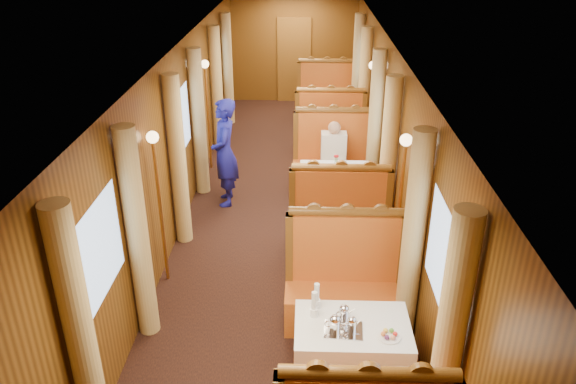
{
  "coord_description": "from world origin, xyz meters",
  "views": [
    {
      "loc": [
        0.29,
        -7.55,
        4.05
      ],
      "look_at": [
        0.09,
        -1.39,
        1.05
      ],
      "focal_mm": 35.0,
      "sensor_mm": 36.0,
      "label": 1
    }
  ],
  "objects_px": {
    "banquette_far_fwd": "(329,133)",
    "rose_vase_mid": "(336,160)",
    "table_mid": "(335,193)",
    "table_far": "(328,118)",
    "banquette_mid_fwd": "(338,223)",
    "fruit_plate": "(389,335)",
    "table_near": "(351,357)",
    "tea_tray": "(343,330)",
    "teapot_left": "(335,326)",
    "teapot_back": "(344,315)",
    "rose_vase_far": "(329,92)",
    "banquette_mid_aft": "(332,163)",
    "teapot_right": "(352,326)",
    "passenger": "(334,150)",
    "banquette_far_aft": "(326,102)",
    "steward": "(225,153)",
    "banquette_near_aft": "(345,288)"
  },
  "relations": [
    {
      "from": "fruit_plate",
      "to": "banquette_far_fwd",
      "type": "bearing_deg",
      "value": 92.84
    },
    {
      "from": "banquette_mid_fwd",
      "to": "teapot_back",
      "type": "xyz_separation_m",
      "value": [
        -0.08,
        -2.42,
        0.39
      ]
    },
    {
      "from": "rose_vase_mid",
      "to": "banquette_far_fwd",
      "type": "bearing_deg",
      "value": 89.93
    },
    {
      "from": "table_far",
      "to": "banquette_mid_fwd",
      "type": "bearing_deg",
      "value": -90.0
    },
    {
      "from": "banquette_far_fwd",
      "to": "passenger",
      "type": "relative_size",
      "value": 1.76
    },
    {
      "from": "teapot_left",
      "to": "teapot_back",
      "type": "relative_size",
      "value": 1.1
    },
    {
      "from": "table_near",
      "to": "teapot_back",
      "type": "bearing_deg",
      "value": 141.9
    },
    {
      "from": "tea_tray",
      "to": "banquette_mid_fwd",
      "type": "bearing_deg",
      "value": 87.96
    },
    {
      "from": "teapot_back",
      "to": "table_mid",
      "type": "bearing_deg",
      "value": 70.96
    },
    {
      "from": "banquette_far_fwd",
      "to": "rose_vase_mid",
      "type": "relative_size",
      "value": 3.72
    },
    {
      "from": "tea_tray",
      "to": "teapot_left",
      "type": "height_order",
      "value": "teapot_left"
    },
    {
      "from": "table_mid",
      "to": "table_far",
      "type": "relative_size",
      "value": 1.0
    },
    {
      "from": "banquette_far_fwd",
      "to": "fruit_plate",
      "type": "bearing_deg",
      "value": -87.16
    },
    {
      "from": "teapot_back",
      "to": "rose_vase_far",
      "type": "relative_size",
      "value": 0.43
    },
    {
      "from": "banquette_mid_fwd",
      "to": "teapot_left",
      "type": "distance_m",
      "value": 2.63
    },
    {
      "from": "banquette_far_fwd",
      "to": "teapot_right",
      "type": "relative_size",
      "value": 9.25
    },
    {
      "from": "banquette_mid_fwd",
      "to": "table_far",
      "type": "xyz_separation_m",
      "value": [
        0.0,
        4.51,
        -0.05
      ]
    },
    {
      "from": "steward",
      "to": "banquette_mid_aft",
      "type": "bearing_deg",
      "value": 103.16
    },
    {
      "from": "table_mid",
      "to": "teapot_left",
      "type": "bearing_deg",
      "value": -92.7
    },
    {
      "from": "table_mid",
      "to": "teapot_back",
      "type": "relative_size",
      "value": 6.79
    },
    {
      "from": "table_near",
      "to": "teapot_back",
      "type": "height_order",
      "value": "teapot_back"
    },
    {
      "from": "teapot_back",
      "to": "steward",
      "type": "height_order",
      "value": "steward"
    },
    {
      "from": "table_near",
      "to": "passenger",
      "type": "height_order",
      "value": "passenger"
    },
    {
      "from": "tea_tray",
      "to": "teapot_back",
      "type": "bearing_deg",
      "value": 85.44
    },
    {
      "from": "teapot_left",
      "to": "table_far",
      "type": "bearing_deg",
      "value": 90.93
    },
    {
      "from": "teapot_left",
      "to": "teapot_back",
      "type": "distance_m",
      "value": 0.19
    },
    {
      "from": "banquette_mid_aft",
      "to": "banquette_far_fwd",
      "type": "distance_m",
      "value": 1.47
    },
    {
      "from": "teapot_right",
      "to": "passenger",
      "type": "bearing_deg",
      "value": 66.55
    },
    {
      "from": "banquette_far_fwd",
      "to": "teapot_right",
      "type": "distance_m",
      "value": 6.09
    },
    {
      "from": "banquette_far_aft",
      "to": "teapot_right",
      "type": "height_order",
      "value": "banquette_far_aft"
    },
    {
      "from": "banquette_far_aft",
      "to": "rose_vase_far",
      "type": "height_order",
      "value": "banquette_far_aft"
    },
    {
      "from": "banquette_far_aft",
      "to": "teapot_back",
      "type": "xyz_separation_m",
      "value": [
        -0.08,
        -7.95,
        0.39
      ]
    },
    {
      "from": "banquette_far_fwd",
      "to": "rose_vase_mid",
      "type": "xyz_separation_m",
      "value": [
        -0.0,
        -2.52,
        0.5
      ]
    },
    {
      "from": "table_near",
      "to": "banquette_mid_fwd",
      "type": "height_order",
      "value": "banquette_mid_fwd"
    },
    {
      "from": "banquette_near_aft",
      "to": "banquette_far_aft",
      "type": "distance_m",
      "value": 7.0
    },
    {
      "from": "table_near",
      "to": "table_mid",
      "type": "xyz_separation_m",
      "value": [
        0.0,
        3.5,
        0.0
      ]
    },
    {
      "from": "teapot_left",
      "to": "rose_vase_mid",
      "type": "height_order",
      "value": "rose_vase_mid"
    },
    {
      "from": "tea_tray",
      "to": "teapot_right",
      "type": "xyz_separation_m",
      "value": [
        0.07,
        -0.0,
        0.05
      ]
    },
    {
      "from": "table_near",
      "to": "tea_tray",
      "type": "distance_m",
      "value": 0.4
    },
    {
      "from": "table_far",
      "to": "rose_vase_mid",
      "type": "bearing_deg",
      "value": -90.05
    },
    {
      "from": "banquette_mid_aft",
      "to": "rose_vase_mid",
      "type": "height_order",
      "value": "banquette_mid_aft"
    },
    {
      "from": "banquette_mid_fwd",
      "to": "rose_vase_far",
      "type": "height_order",
      "value": "banquette_mid_fwd"
    },
    {
      "from": "table_near",
      "to": "banquette_far_fwd",
      "type": "xyz_separation_m",
      "value": [
        0.0,
        5.99,
        0.05
      ]
    },
    {
      "from": "banquette_mid_fwd",
      "to": "steward",
      "type": "xyz_separation_m",
      "value": [
        -1.68,
        1.39,
        0.42
      ]
    },
    {
      "from": "teapot_left",
      "to": "rose_vase_far",
      "type": "bearing_deg",
      "value": 90.84
    },
    {
      "from": "rose_vase_far",
      "to": "table_near",
      "type": "bearing_deg",
      "value": -90.1
    },
    {
      "from": "banquette_near_aft",
      "to": "table_near",
      "type": "bearing_deg",
      "value": -90.0
    },
    {
      "from": "teapot_left",
      "to": "banquette_mid_fwd",
      "type": "bearing_deg",
      "value": 88.55
    },
    {
      "from": "banquette_mid_aft",
      "to": "teapot_back",
      "type": "xyz_separation_m",
      "value": [
        -0.08,
        -4.45,
        0.39
      ]
    },
    {
      "from": "banquette_mid_aft",
      "to": "fruit_plate",
      "type": "xyz_separation_m",
      "value": [
        0.31,
        -4.67,
        0.35
      ]
    }
  ]
}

